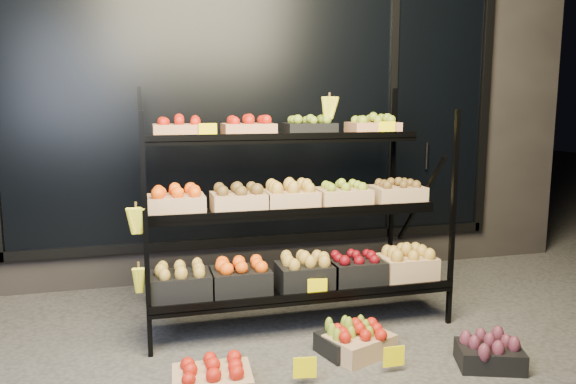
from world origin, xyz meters
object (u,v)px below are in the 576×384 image
object	(u,v)px
floor_crate_left	(212,380)
display_rack	(291,210)
floor_crate_midright	(359,341)
floor_crate_midleft	(348,338)

from	to	relation	value
floor_crate_left	display_rack	bearing A→B (deg)	58.72
display_rack	floor_crate_midright	world-z (taller)	display_rack
display_rack	floor_crate_left	world-z (taller)	display_rack
display_rack	floor_crate_midleft	bearing A→B (deg)	-74.14
display_rack	floor_crate_midright	size ratio (longest dim) A/B	4.78
floor_crate_left	floor_crate_midleft	distance (m)	0.95
display_rack	floor_crate_midright	distance (m)	1.04
floor_crate_left	floor_crate_midright	distance (m)	0.98
floor_crate_left	floor_crate_midleft	world-z (taller)	floor_crate_left
floor_crate_midright	display_rack	bearing A→B (deg)	86.55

